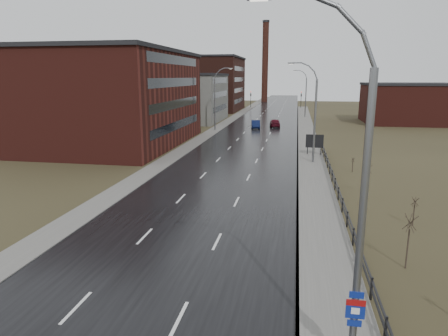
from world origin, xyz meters
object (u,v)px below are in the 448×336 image
at_px(car_near, 256,125).
at_px(car_far, 275,123).
at_px(billboard, 315,142).
at_px(streetlight_main, 352,202).

bearing_deg(car_near, car_far, 29.87).
bearing_deg(billboard, streetlight_main, -90.93).
bearing_deg(billboard, car_far, 102.70).
bearing_deg(car_near, streetlight_main, -89.51).
bearing_deg(car_far, streetlight_main, 89.42).
distance_m(billboard, car_near, 27.95).
xyz_separation_m(billboard, car_far, (-6.49, 28.81, -0.98)).
bearing_deg(car_near, billboard, -76.69).
height_order(billboard, car_near, billboard).
bearing_deg(streetlight_main, billboard, 89.07).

